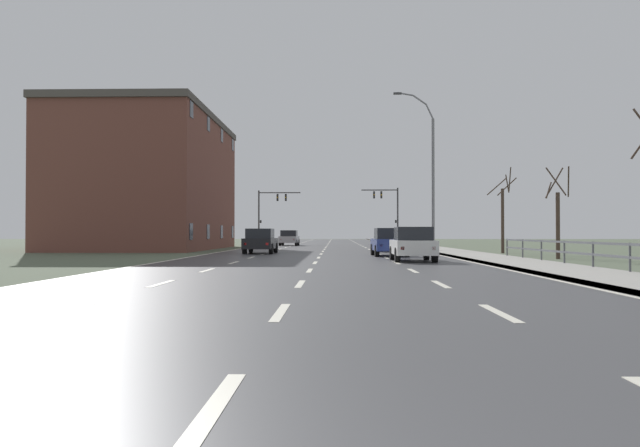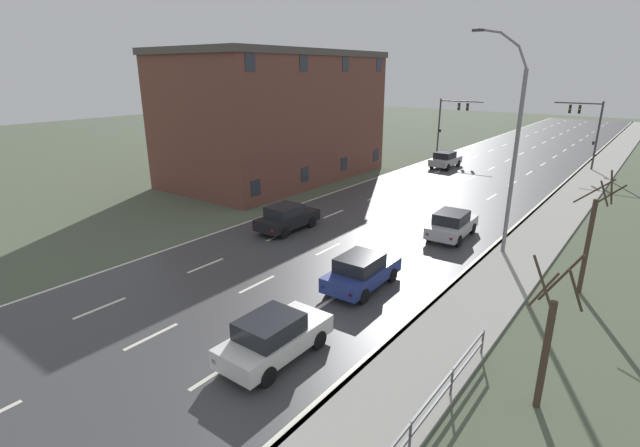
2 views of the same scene
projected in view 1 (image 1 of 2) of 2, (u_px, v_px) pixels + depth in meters
The scene contains 15 objects.
ground_plane at pixel (325, 249), 50.33m from camera, with size 160.00×160.00×0.12m.
road_asphalt_strip at pixel (327, 245), 62.32m from camera, with size 14.00×120.00×0.03m.
sidewalk_right at pixel (409, 245), 62.10m from camera, with size 3.00×120.00×0.12m.
guardrail at pixel (630, 252), 18.43m from camera, with size 0.07×26.53×1.00m.
street_lamp_midground at pixel (430, 174), 41.70m from camera, with size 2.82×0.24×11.05m.
traffic_signal_right at pixel (389, 206), 68.50m from camera, with size 4.20×0.36×6.42m.
traffic_signal_left at pixel (269, 207), 69.11m from camera, with size 4.84×0.36×6.15m.
car_far_left at pixel (289, 238), 61.61m from camera, with size 1.92×4.14×1.57m.
car_mid_centre at pixel (387, 240), 42.36m from camera, with size 1.99×4.18×1.57m.
car_near_left at pixel (261, 241), 37.91m from camera, with size 1.87×4.12×1.57m.
car_distant at pixel (389, 242), 33.77m from camera, with size 1.92×4.14×1.57m.
car_near_right at pixel (413, 244), 27.56m from camera, with size 1.86×4.11×1.57m.
brick_building at pixel (150, 183), 48.86m from camera, with size 10.83×19.05×10.69m.
bare_tree_mid at pixel (558, 218), 30.13m from camera, with size 1.33×1.36×4.61m.
bare_tree_far at pixel (503, 215), 38.94m from camera, with size 1.84×1.60×5.50m.
Camera 1 is at (0.89, -2.35, 1.30)m, focal length 34.02 mm.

